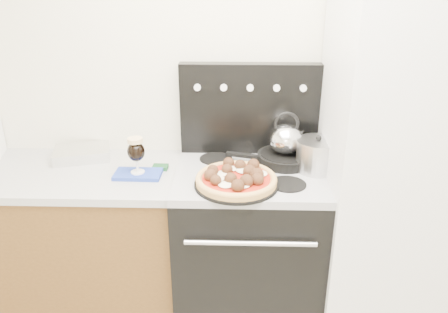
{
  "coord_description": "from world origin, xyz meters",
  "views": [
    {
      "loc": [
        0.01,
        -0.87,
        1.86
      ],
      "look_at": [
        -0.05,
        1.05,
        1.05
      ],
      "focal_mm": 35.0,
      "sensor_mm": 36.0,
      "label": 1
    }
  ],
  "objects_px": {
    "stove_body": "(248,249)",
    "oven_mitt": "(138,174)",
    "beer_glass": "(136,155)",
    "pizza_pan": "(236,184)",
    "pizza": "(236,178)",
    "base_cabinet": "(54,245)",
    "tea_kettle": "(286,137)",
    "fridge": "(389,169)",
    "skillet": "(285,158)",
    "stock_pot": "(317,156)"
  },
  "relations": [
    {
      "from": "beer_glass",
      "to": "pizza",
      "type": "relative_size",
      "value": 0.5
    },
    {
      "from": "oven_mitt",
      "to": "base_cabinet",
      "type": "bearing_deg",
      "value": 173.56
    },
    {
      "from": "beer_glass",
      "to": "pizza_pan",
      "type": "distance_m",
      "value": 0.53
    },
    {
      "from": "skillet",
      "to": "pizza",
      "type": "bearing_deg",
      "value": -132.98
    },
    {
      "from": "stove_body",
      "to": "oven_mitt",
      "type": "xyz_separation_m",
      "value": [
        -0.57,
        -0.04,
        0.47
      ]
    },
    {
      "from": "fridge",
      "to": "skillet",
      "type": "bearing_deg",
      "value": 165.1
    },
    {
      "from": "beer_glass",
      "to": "skillet",
      "type": "xyz_separation_m",
      "value": [
        0.76,
        0.15,
        -0.07
      ]
    },
    {
      "from": "stove_body",
      "to": "pizza_pan",
      "type": "xyz_separation_m",
      "value": [
        -0.07,
        -0.17,
        0.49
      ]
    },
    {
      "from": "fridge",
      "to": "pizza",
      "type": "distance_m",
      "value": 0.78
    },
    {
      "from": "oven_mitt",
      "to": "stock_pot",
      "type": "distance_m",
      "value": 0.92
    },
    {
      "from": "stove_body",
      "to": "stock_pot",
      "type": "xyz_separation_m",
      "value": [
        0.34,
        0.03,
        0.56
      ]
    },
    {
      "from": "base_cabinet",
      "to": "stove_body",
      "type": "relative_size",
      "value": 1.65
    },
    {
      "from": "pizza_pan",
      "to": "pizza",
      "type": "distance_m",
      "value": 0.03
    },
    {
      "from": "fridge",
      "to": "stock_pot",
      "type": "xyz_separation_m",
      "value": [
        -0.36,
        0.05,
        0.05
      ]
    },
    {
      "from": "fridge",
      "to": "oven_mitt",
      "type": "distance_m",
      "value": 1.27
    },
    {
      "from": "stove_body",
      "to": "pizza_pan",
      "type": "bearing_deg",
      "value": -112.32
    },
    {
      "from": "fridge",
      "to": "pizza_pan",
      "type": "relative_size",
      "value": 4.71
    },
    {
      "from": "base_cabinet",
      "to": "fridge",
      "type": "height_order",
      "value": "fridge"
    },
    {
      "from": "beer_glass",
      "to": "stock_pot",
      "type": "xyz_separation_m",
      "value": [
        0.91,
        0.06,
        -0.02
      ]
    },
    {
      "from": "oven_mitt",
      "to": "stock_pot",
      "type": "bearing_deg",
      "value": 3.78
    },
    {
      "from": "oven_mitt",
      "to": "pizza",
      "type": "relative_size",
      "value": 0.61
    },
    {
      "from": "oven_mitt",
      "to": "beer_glass",
      "type": "height_order",
      "value": "beer_glass"
    },
    {
      "from": "tea_kettle",
      "to": "stock_pot",
      "type": "distance_m",
      "value": 0.19
    },
    {
      "from": "base_cabinet",
      "to": "pizza_pan",
      "type": "distance_m",
      "value": 1.17
    },
    {
      "from": "stove_body",
      "to": "oven_mitt",
      "type": "height_order",
      "value": "oven_mitt"
    },
    {
      "from": "stove_body",
      "to": "pizza",
      "type": "relative_size",
      "value": 2.27
    },
    {
      "from": "stove_body",
      "to": "skillet",
      "type": "bearing_deg",
      "value": 30.29
    },
    {
      "from": "skillet",
      "to": "tea_kettle",
      "type": "height_order",
      "value": "tea_kettle"
    },
    {
      "from": "pizza_pan",
      "to": "tea_kettle",
      "type": "bearing_deg",
      "value": 47.02
    },
    {
      "from": "pizza",
      "to": "skillet",
      "type": "bearing_deg",
      "value": 47.02
    },
    {
      "from": "skillet",
      "to": "stock_pot",
      "type": "relative_size",
      "value": 1.38
    },
    {
      "from": "pizza_pan",
      "to": "base_cabinet",
      "type": "bearing_deg",
      "value": 169.58
    },
    {
      "from": "pizza_pan",
      "to": "pizza",
      "type": "xyz_separation_m",
      "value": [
        0.0,
        0.0,
        0.03
      ]
    },
    {
      "from": "pizza",
      "to": "tea_kettle",
      "type": "height_order",
      "value": "tea_kettle"
    },
    {
      "from": "pizza_pan",
      "to": "pizza",
      "type": "relative_size",
      "value": 1.04
    },
    {
      "from": "base_cabinet",
      "to": "pizza",
      "type": "xyz_separation_m",
      "value": [
        1.04,
        -0.19,
        0.53
      ]
    },
    {
      "from": "fridge",
      "to": "stove_body",
      "type": "bearing_deg",
      "value": 177.95
    },
    {
      "from": "stove_body",
      "to": "stock_pot",
      "type": "bearing_deg",
      "value": 4.21
    },
    {
      "from": "base_cabinet",
      "to": "fridge",
      "type": "distance_m",
      "value": 1.88
    },
    {
      "from": "stove_body",
      "to": "stock_pot",
      "type": "relative_size",
      "value": 4.16
    },
    {
      "from": "tea_kettle",
      "to": "base_cabinet",
      "type": "bearing_deg",
      "value": 164.44
    },
    {
      "from": "stock_pot",
      "to": "fridge",
      "type": "bearing_deg",
      "value": -8.02
    },
    {
      "from": "base_cabinet",
      "to": "stock_pot",
      "type": "distance_m",
      "value": 1.56
    },
    {
      "from": "fridge",
      "to": "pizza_pan",
      "type": "xyz_separation_m",
      "value": [
        -0.77,
        -0.14,
        -0.02
      ]
    },
    {
      "from": "pizza_pan",
      "to": "tea_kettle",
      "type": "xyz_separation_m",
      "value": [
        0.26,
        0.28,
        0.14
      ]
    },
    {
      "from": "pizza_pan",
      "to": "tea_kettle",
      "type": "height_order",
      "value": "tea_kettle"
    },
    {
      "from": "stove_body",
      "to": "beer_glass",
      "type": "xyz_separation_m",
      "value": [
        -0.57,
        -0.04,
        0.58
      ]
    },
    {
      "from": "skillet",
      "to": "stock_pot",
      "type": "distance_m",
      "value": 0.18
    },
    {
      "from": "stove_body",
      "to": "beer_glass",
      "type": "relative_size",
      "value": 4.59
    },
    {
      "from": "base_cabinet",
      "to": "stove_body",
      "type": "bearing_deg",
      "value": -1.3
    }
  ]
}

